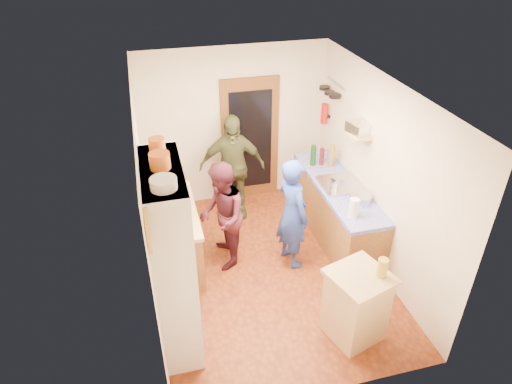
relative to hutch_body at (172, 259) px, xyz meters
name	(u,v)px	position (x,y,z in m)	size (l,w,h in m)	color
floor	(267,269)	(1.30, 0.80, -1.11)	(3.00, 4.00, 0.02)	brown
ceiling	(270,88)	(1.30, 0.80, 1.51)	(3.00, 4.00, 0.02)	silver
wall_back	(234,127)	(1.30, 2.81, 0.20)	(3.00, 0.02, 2.60)	silver
wall_front	(331,304)	(1.30, -1.21, 0.20)	(3.00, 0.02, 2.60)	silver
wall_left	(146,206)	(-0.21, 0.80, 0.20)	(0.02, 4.00, 2.60)	silver
wall_right	(378,174)	(2.81, 0.80, 0.20)	(0.02, 4.00, 2.60)	silver
door_frame	(250,140)	(1.55, 2.77, -0.05)	(0.95, 0.06, 2.10)	brown
door_glass	(251,141)	(1.55, 2.74, -0.05)	(0.70, 0.02, 1.70)	black
hutch_body	(172,259)	(0.00, 0.00, 0.00)	(0.40, 1.20, 2.20)	silver
hutch_top_shelf	(161,171)	(0.00, 0.00, 1.08)	(0.40, 1.14, 0.04)	silver
plate_stack	(164,184)	(0.00, -0.36, 1.15)	(0.24, 0.24, 0.10)	white
orange_pot_a	(160,161)	(0.00, 0.02, 1.18)	(0.20, 0.20, 0.16)	orange
orange_pot_b	(157,145)	(0.00, 0.38, 1.17)	(0.16, 0.16, 0.15)	orange
left_counter_base	(175,239)	(0.10, 1.25, -0.68)	(0.60, 1.40, 0.85)	olive
left_counter_top	(172,212)	(0.10, 1.25, -0.23)	(0.64, 1.44, 0.05)	tan
toaster	(179,226)	(0.15, 0.74, -0.10)	(0.26, 0.17, 0.19)	white
kettle	(168,211)	(0.05, 1.11, -0.12)	(0.15, 0.15, 0.16)	white
orange_bowl	(177,203)	(0.18, 1.34, -0.16)	(0.18, 0.18, 0.08)	orange
chopping_board	(169,186)	(0.12, 1.85, -0.19)	(0.30, 0.22, 0.03)	tan
right_counter_base	(336,212)	(2.50, 1.30, -0.68)	(0.60, 2.20, 0.84)	olive
right_counter_top	(338,186)	(2.50, 1.30, -0.23)	(0.62, 2.22, 0.06)	#0207A6
hob	(339,184)	(2.50, 1.27, -0.18)	(0.55, 0.58, 0.04)	silver
pot_on_hob	(338,181)	(2.45, 1.24, -0.09)	(0.21, 0.21, 0.14)	silver
bottle_a	(313,155)	(2.35, 1.96, -0.03)	(0.08, 0.08, 0.33)	#143F14
bottle_b	(322,157)	(2.48, 1.94, -0.06)	(0.07, 0.07, 0.28)	#591419
bottle_c	(332,156)	(2.61, 1.86, -0.02)	(0.09, 0.09, 0.35)	olive
paper_towel	(354,208)	(2.35, 0.50, -0.07)	(0.12, 0.12, 0.27)	white
mixing_bowl	(360,198)	(2.60, 0.81, -0.14)	(0.29, 0.29, 0.11)	silver
island_base	(356,307)	(1.96, -0.55, -0.67)	(0.55, 0.55, 0.86)	tan
island_top	(360,277)	(1.96, -0.55, -0.22)	(0.62, 0.62, 0.05)	tan
cutting_board	(354,275)	(1.90, -0.52, -0.21)	(0.35, 0.28, 0.02)	white
oil_jar	(382,268)	(2.17, -0.61, -0.08)	(0.11, 0.11, 0.22)	#AD9E2D
pan_rail	(335,83)	(2.76, 2.33, 0.95)	(0.02, 0.02, 0.65)	silver
pan_hang_a	(335,96)	(2.70, 2.15, 0.82)	(0.18, 0.18, 0.05)	black
pan_hang_b	(329,93)	(2.70, 2.35, 0.80)	(0.16, 0.16, 0.05)	black
pan_hang_c	(325,88)	(2.70, 2.55, 0.81)	(0.17, 0.17, 0.05)	black
wall_shelf	(357,134)	(2.67, 1.25, 0.60)	(0.26, 0.42, 0.03)	tan
radio	(358,128)	(2.67, 1.25, 0.69)	(0.22, 0.30, 0.15)	silver
ext_bracket	(328,116)	(2.77, 2.50, 0.35)	(0.06, 0.10, 0.04)	black
fire_extinguisher	(324,114)	(2.71, 2.50, 0.40)	(0.11, 0.11, 0.32)	red
picture_frame	(148,231)	(-0.18, -0.75, 0.95)	(0.03, 0.25, 0.30)	gold
person_hob	(295,214)	(1.70, 0.88, -0.29)	(0.59, 0.39, 1.62)	#253FA5
person_left	(224,215)	(0.78, 1.15, -0.32)	(0.75, 0.59, 1.55)	#421823
person_back	(233,167)	(1.14, 2.25, -0.23)	(1.02, 0.42, 1.74)	#3C4225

